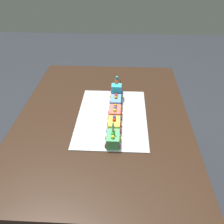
% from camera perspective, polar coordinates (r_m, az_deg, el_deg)
% --- Properties ---
extents(ground_plane, '(8.00, 8.00, 0.00)m').
position_cam_1_polar(ground_plane, '(2.03, -1.53, -18.18)').
color(ground_plane, '#2D3038').
extents(dining_table, '(1.40, 1.00, 0.74)m').
position_cam_1_polar(dining_table, '(1.57, -1.88, -3.92)').
color(dining_table, '#382316').
rests_on(dining_table, ground).
extents(cake_board, '(0.60, 0.40, 0.00)m').
position_cam_1_polar(cake_board, '(1.49, -0.00, -1.02)').
color(cake_board, silver).
rests_on(cake_board, dining_table).
extents(cake_locomotive, '(0.14, 0.08, 0.12)m').
position_cam_1_polar(cake_locomotive, '(1.67, 1.04, 5.13)').
color(cake_locomotive, '#472816').
rests_on(cake_locomotive, cake_board).
extents(cake_car_gondola_sky_blue, '(0.10, 0.08, 0.07)m').
position_cam_1_polar(cake_car_gondola_sky_blue, '(1.57, 0.86, 2.29)').
color(cake_car_gondola_sky_blue, '#669EEA').
rests_on(cake_car_gondola_sky_blue, cake_board).
extents(cake_car_tanker_coral, '(0.10, 0.08, 0.07)m').
position_cam_1_polar(cake_car_tanker_coral, '(1.47, 0.68, -0.12)').
color(cake_car_tanker_coral, '#F27260').
rests_on(cake_car_tanker_coral, cake_board).
extents(cake_car_flatbed_lemon, '(0.10, 0.08, 0.07)m').
position_cam_1_polar(cake_car_flatbed_lemon, '(1.38, 0.48, -2.88)').
color(cake_car_flatbed_lemon, '#F4E04C').
rests_on(cake_car_flatbed_lemon, cake_board).
extents(cake_car_hopper_mint_green, '(0.10, 0.08, 0.07)m').
position_cam_1_polar(cake_car_hopper_mint_green, '(1.29, 0.24, -6.03)').
color(cake_car_hopper_mint_green, '#59CC7A').
rests_on(cake_car_hopper_mint_green, cake_board).
extents(birthday_candle, '(0.01, 0.01, 0.06)m').
position_cam_1_polar(birthday_candle, '(1.25, 0.26, -3.33)').
color(birthday_candle, '#4CA5E5').
rests_on(birthday_candle, cake_car_hopper_mint_green).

